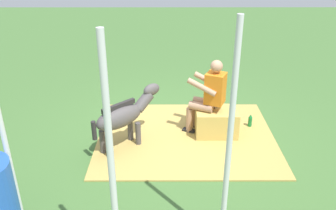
{
  "coord_description": "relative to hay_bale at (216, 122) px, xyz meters",
  "views": [
    {
      "loc": [
        0.1,
        5.39,
        3.13
      ],
      "look_at": [
        0.08,
        -0.01,
        0.55
      ],
      "focal_mm": 38.08,
      "sensor_mm": 36.0,
      "label": 1
    }
  ],
  "objects": [
    {
      "name": "hay_patch",
      "position": [
        0.51,
        0.08,
        -0.22
      ],
      "size": [
        2.99,
        2.47,
        0.02
      ],
      "primitive_type": "cube",
      "color": "tan",
      "rests_on": "ground"
    },
    {
      "name": "pony_standing",
      "position": [
        1.52,
        0.41,
        0.34
      ],
      "size": [
        1.07,
        1.05,
        0.94
      ],
      "color": "#4C4747",
      "rests_on": "ground"
    },
    {
      "name": "person_seated",
      "position": [
        0.15,
        -0.05,
        0.51
      ],
      "size": [
        0.72,
        0.58,
        1.35
      ],
      "color": "tan",
      "rests_on": "ground"
    },
    {
      "name": "hay_bale",
      "position": [
        0.0,
        0.0,
        0.0
      ],
      "size": [
        0.7,
        0.52,
        0.47
      ],
      "primitive_type": "cube",
      "color": "tan",
      "rests_on": "ground"
    },
    {
      "name": "ground_plane",
      "position": [
        0.74,
        -0.03,
        -0.23
      ],
      "size": [
        24.0,
        24.0,
        0.0
      ],
      "primitive_type": "plane",
      "color": "#426B33"
    },
    {
      "name": "soda_bottle",
      "position": [
        -0.65,
        -0.25,
        -0.11
      ],
      "size": [
        0.07,
        0.07,
        0.26
      ],
      "color": "#197233",
      "rests_on": "ground"
    },
    {
      "name": "tent_pole_right",
      "position": [
        2.63,
        2.0,
        1.04
      ],
      "size": [
        0.06,
        0.06,
        2.55
      ],
      "primitive_type": "cylinder",
      "color": "silver",
      "rests_on": "ground"
    },
    {
      "name": "tent_pole_mid",
      "position": [
        1.31,
        2.87,
        1.04
      ],
      "size": [
        0.06,
        0.06,
        2.55
      ],
      "primitive_type": "cylinder",
      "color": "silver",
      "rests_on": "ground"
    },
    {
      "name": "tent_pole_left",
      "position": [
        0.23,
        2.4,
        1.04
      ],
      "size": [
        0.06,
        0.06,
        2.55
      ],
      "primitive_type": "cylinder",
      "color": "silver",
      "rests_on": "ground"
    }
  ]
}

